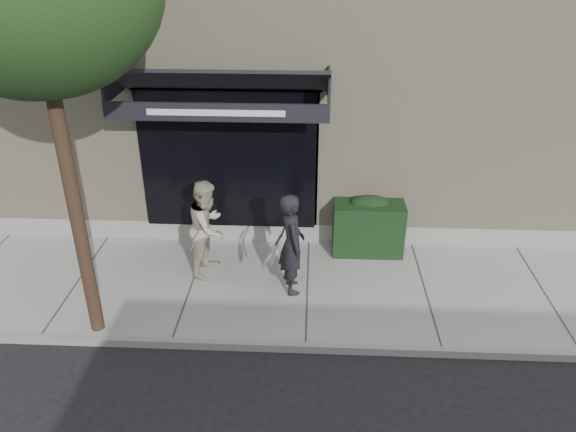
{
  "coord_description": "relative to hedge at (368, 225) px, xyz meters",
  "views": [
    {
      "loc": [
        0.06,
        -8.04,
        5.59
      ],
      "look_at": [
        -0.37,
        0.6,
        1.15
      ],
      "focal_mm": 35.0,
      "sensor_mm": 36.0,
      "label": 1
    }
  ],
  "objects": [
    {
      "name": "curb",
      "position": [
        -1.1,
        -2.8,
        -0.59
      ],
      "size": [
        20.0,
        0.1,
        0.14
      ],
      "primitive_type": "cube",
      "color": "gray",
      "rests_on": "ground"
    },
    {
      "name": "building_facade",
      "position": [
        -1.11,
        3.71,
        2.08
      ],
      "size": [
        14.3,
        8.04,
        5.64
      ],
      "color": "#BBAF8E",
      "rests_on": "ground"
    },
    {
      "name": "ground",
      "position": [
        -1.1,
        -1.25,
        -0.66
      ],
      "size": [
        80.0,
        80.0,
        0.0
      ],
      "primitive_type": "plane",
      "color": "black",
      "rests_on": "ground"
    },
    {
      "name": "sidewalk",
      "position": [
        -1.1,
        -1.25,
        -0.6
      ],
      "size": [
        20.0,
        3.0,
        0.12
      ],
      "primitive_type": "cube",
      "color": "#9C9B97",
      "rests_on": "ground"
    },
    {
      "name": "pedestrian_front",
      "position": [
        -1.37,
        -1.36,
        0.34
      ],
      "size": [
        0.76,
        0.83,
        1.76
      ],
      "color": "black",
      "rests_on": "sidewalk"
    },
    {
      "name": "hedge",
      "position": [
        0.0,
        0.0,
        0.0
      ],
      "size": [
        1.3,
        0.7,
        1.14
      ],
      "color": "black",
      "rests_on": "sidewalk"
    },
    {
      "name": "pedestrian_back",
      "position": [
        -2.84,
        -0.84,
        0.33
      ],
      "size": [
        0.85,
        0.98,
        1.74
      ],
      "color": "#BAB095",
      "rests_on": "sidewalk"
    }
  ]
}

